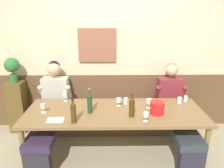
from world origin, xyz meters
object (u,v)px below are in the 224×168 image
wine_glass_right_end (149,102)px  water_tumbler_center (186,99)px  dining_table (115,115)px  wine_bottle_amber_mid (132,107)px  wine_glass_mid_right (119,101)px  ice_bucket (157,108)px  wine_bottle_green_tall (73,112)px  wine_glass_left_end (65,94)px  wine_bottle_clear_water (90,103)px  wine_glass_center_rear (146,115)px  person_center_right_seat (51,107)px  potted_plant (12,67)px  person_right_seat (176,109)px  wall_bench (113,116)px  water_tumbler_right (126,101)px  wine_glass_by_bottle (43,107)px  water_tumbler_left (180,100)px

wine_glass_right_end → water_tumbler_center: (0.61, 0.22, -0.05)m
dining_table → wine_glass_right_end: (0.49, 0.09, 0.16)m
wine_bottle_amber_mid → wine_glass_mid_right: (-0.16, 0.32, -0.05)m
ice_bucket → wine_bottle_green_tall: (-1.09, -0.23, 0.06)m
wine_bottle_green_tall → wine_glass_left_end: bearing=109.3°
wine_bottle_amber_mid → wine_bottle_clear_water: 0.57m
ice_bucket → wine_glass_center_rear: 0.28m
person_center_right_seat → potted_plant: (-0.71, 0.41, 0.56)m
wine_bottle_amber_mid → dining_table: bearing=142.6°
dining_table → person_right_seat: size_ratio=1.86×
wall_bench → water_tumbler_right: wall_bench is taller
dining_table → potted_plant: bearing=155.9°
wine_glass_center_rear → water_tumbler_right: 0.58m
dining_table → water_tumbler_right: bearing=53.0°
water_tumbler_right → wine_glass_right_end: bearing=-24.2°
person_center_right_seat → person_right_seat: bearing=-0.9°
wine_glass_by_bottle → water_tumbler_center: wine_glass_by_bottle is taller
ice_bucket → water_tumbler_right: ice_bucket is taller
wine_glass_by_bottle → water_tumbler_center: bearing=9.6°
wall_bench → wine_glass_mid_right: (0.07, -0.57, 0.54)m
person_right_seat → wine_glass_right_end: person_right_seat is taller
water_tumbler_right → person_right_seat: bearing=6.1°
person_center_right_seat → wine_bottle_green_tall: person_center_right_seat is taller
wine_glass_by_bottle → water_tumbler_left: size_ratio=1.36×
person_center_right_seat → water_tumbler_right: bearing=-5.6°
wine_bottle_green_tall → potted_plant: potted_plant is taller
wine_glass_mid_right → wine_bottle_amber_mid: bearing=-64.4°
water_tumbler_right → potted_plant: size_ratio=0.24×
dining_table → person_center_right_seat: (-0.99, 0.35, -0.03)m
person_right_seat → wine_bottle_green_tall: (-1.49, -0.64, 0.27)m
wine_bottle_amber_mid → wine_bottle_clear_water: bearing=168.3°
wall_bench → ice_bucket: 1.13m
wine_bottle_green_tall → wine_glass_mid_right: size_ratio=2.56×
person_center_right_seat → water_tumbler_center: bearing=-1.0°
person_center_right_seat → wine_glass_center_rear: 1.53m
wine_bottle_amber_mid → wine_bottle_green_tall: wine_bottle_green_tall is taller
wine_glass_right_end → potted_plant: size_ratio=0.33×
wine_glass_mid_right → water_tumbler_center: 1.05m
dining_table → person_right_seat: bearing=18.1°
ice_bucket → water_tumbler_right: 0.52m
wine_glass_center_rear → wine_glass_by_bottle: wine_glass_by_bottle is taller
wine_glass_by_bottle → water_tumbler_center: 2.12m
person_right_seat → ice_bucket: size_ratio=7.00×
wine_glass_mid_right → water_tumbler_left: bearing=5.8°
dining_table → wine_bottle_clear_water: 0.41m
water_tumbler_center → water_tumbler_right: bearing=-175.1°
wine_bottle_green_tall → potted_plant: 1.63m
wine_bottle_clear_water → potted_plant: bearing=149.1°
wall_bench → water_tumbler_left: (0.99, -0.47, 0.50)m
wine_bottle_green_tall → potted_plant: (-1.17, 1.08, 0.31)m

